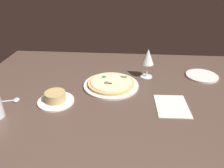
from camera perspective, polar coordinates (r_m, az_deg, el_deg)
name	(u,v)px	position (r cm, az deg, el deg)	size (l,w,h in cm)	color
dining_table	(113,96)	(108.05, 0.25, -3.20)	(150.00, 110.00, 4.00)	brown
pizza_main	(111,84)	(112.41, -0.24, 0.02)	(28.52, 28.52, 3.38)	silver
ramekin_on_saucer	(56,98)	(102.17, -14.61, -3.63)	(16.51, 16.51, 5.10)	white
wine_glass_far	(148,58)	(119.26, 9.40, 6.78)	(6.82, 6.82, 16.34)	silver
side_plate	(202,76)	(132.60, 22.55, 2.00)	(17.62, 17.62, 0.90)	silver
paper_menu	(172,106)	(100.54, 15.47, -5.59)	(14.08, 18.04, 0.30)	silver
spoon	(14,100)	(110.17, -24.45, -3.89)	(10.25, 5.10, 1.00)	silver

